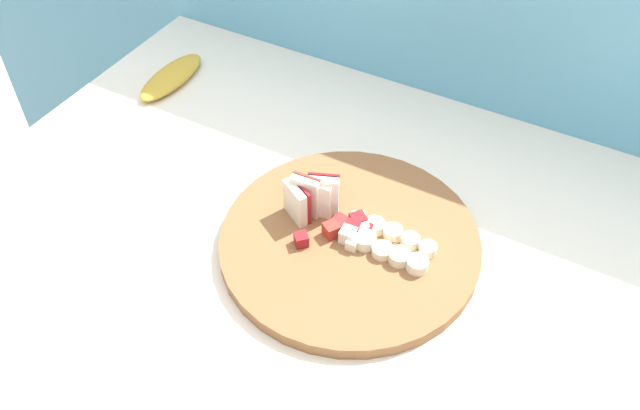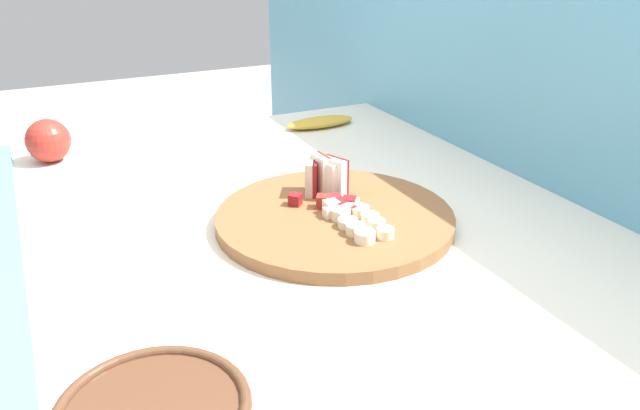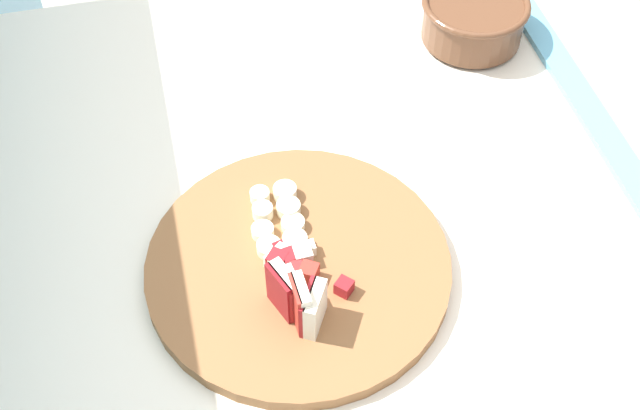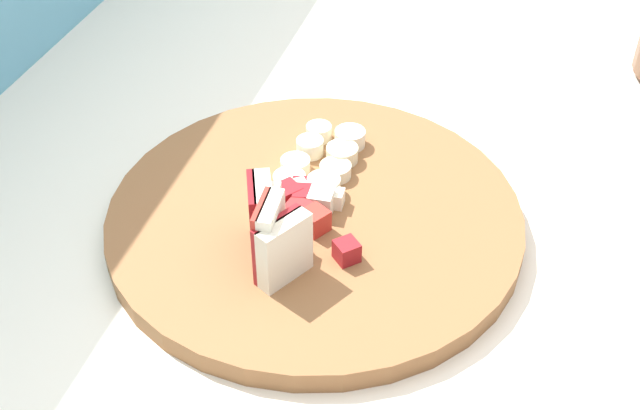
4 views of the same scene
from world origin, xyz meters
TOP-DOWN VIEW (x-y plane):
  - tile_backsplash at (0.00, 0.44)m, footprint 2.40×0.04m
  - cutting_board at (-0.00, 0.04)m, footprint 0.35×0.35m
  - apple_wedge_fan at (-0.07, 0.06)m, footprint 0.07×0.06m
  - apple_dice_pile at (-0.01, 0.05)m, footprint 0.09×0.09m
  - banana_slice_rows at (0.06, 0.05)m, footprint 0.10×0.06m
  - banana_peel at (-0.44, 0.23)m, footprint 0.06×0.16m
  - whole_apple at (-0.46, -0.31)m, footprint 0.08×0.08m

SIDE VIEW (x-z plane):
  - tile_backsplash at x=0.00m, z-range 0.00..1.26m
  - cutting_board at x=0.00m, z-range 0.87..0.89m
  - banana_peel at x=-0.44m, z-range 0.87..0.89m
  - banana_slice_rows at x=0.06m, z-range 0.89..0.91m
  - apple_dice_pile at x=-0.01m, z-range 0.89..0.91m
  - whole_apple at x=-0.46m, z-range 0.87..0.95m
  - apple_wedge_fan at x=-0.07m, z-range 0.89..0.95m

